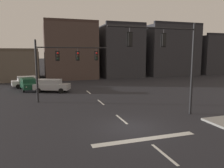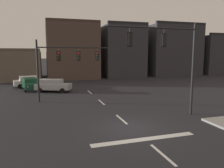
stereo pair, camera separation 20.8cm
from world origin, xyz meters
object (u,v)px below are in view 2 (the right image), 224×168
(signal_mast_near_side, at_px, (172,53))
(car_lot_nearside, at_px, (30,84))
(car_lot_farside, at_px, (53,85))
(signal_mast_far_side, at_px, (63,60))
(car_lot_middle, at_px, (30,81))

(signal_mast_near_side, bearing_deg, car_lot_nearside, 124.11)
(car_lot_nearside, height_order, car_lot_farside, same)
(signal_mast_far_side, relative_size, car_lot_middle, 1.64)
(car_lot_nearside, xyz_separation_m, car_lot_middle, (-0.19, 2.64, 0.00))
(signal_mast_near_side, height_order, car_lot_farside, signal_mast_near_side)
(car_lot_middle, bearing_deg, signal_mast_far_side, -68.93)
(car_lot_middle, bearing_deg, car_lot_nearside, -85.77)
(signal_mast_near_side, xyz_separation_m, signal_mast_far_side, (-7.35, 8.67, -0.72))
(signal_mast_near_side, relative_size, signal_mast_far_side, 0.95)
(car_lot_farside, bearing_deg, signal_mast_near_side, -59.53)
(signal_mast_far_side, relative_size, car_lot_farside, 1.61)
(signal_mast_near_side, distance_m, car_lot_nearside, 20.39)
(signal_mast_near_side, relative_size, car_lot_middle, 1.56)
(car_lot_nearside, xyz_separation_m, car_lot_farside, (2.93, -2.48, 0.00))
(car_lot_middle, height_order, car_lot_farside, same)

